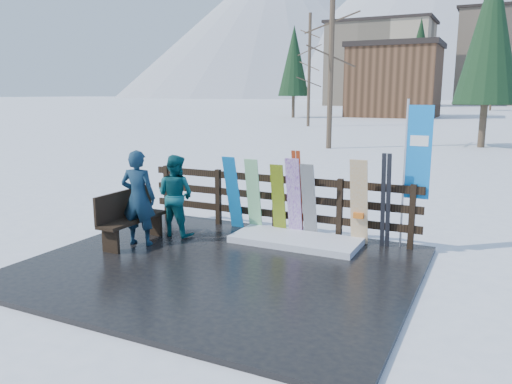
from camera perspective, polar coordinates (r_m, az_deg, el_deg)
The scene contains 18 objects.
ground at distance 8.11m, azimuth -4.17°, elevation -8.80°, with size 700.00×700.00×0.00m, color white.
deck at distance 8.10m, azimuth -4.17°, elevation -8.53°, with size 6.00×5.00×0.08m, color black.
fence at distance 9.80m, azimuth 2.24°, elevation -0.77°, with size 5.60×0.10×1.15m.
snow_patch at distance 9.16m, azimuth 4.53°, elevation -5.52°, with size 2.31×1.00×0.12m, color white.
bench at distance 9.33m, azimuth -14.24°, elevation -2.62°, with size 0.41×1.50×0.97m.
snowboard_0 at distance 9.95m, azimuth -2.64°, elevation -0.09°, with size 0.27×0.03×1.53m, color #1075BE.
snowboard_1 at distance 9.74m, azimuth -0.29°, elevation -0.40°, with size 0.27×0.03×1.48m, color white.
snowboard_2 at distance 9.53m, azimuth 2.57°, elevation -0.89°, with size 0.26×0.03×1.40m, color #BDDD11.
snowboard_3 at distance 9.40m, azimuth 4.35°, elevation -0.66°, with size 0.27×0.03×1.55m, color white.
snowboard_4 at distance 9.30m, azimuth 6.08°, elevation -1.08°, with size 0.26×0.03×1.47m, color black.
snowboard_5 at distance 9.02m, azimuth 11.68°, elevation -1.21°, with size 0.31×0.03×1.59m, color silver.
ski_pair_a at distance 9.43m, azimuth 4.78°, elevation -0.20°, with size 0.16×0.30×1.66m.
ski_pair_b at distance 8.98m, azimuth 14.60°, elevation -1.01°, with size 0.17×0.20×1.69m.
rental_flag at distance 8.98m, azimuth 17.73°, elevation 3.74°, with size 0.45×0.04×2.60m.
person_front at distance 9.14m, azimuth -13.29°, elevation -0.66°, with size 0.63×0.41×1.72m, color #193F4F.
person_back at distance 9.62m, azimuth -9.19°, elevation -0.39°, with size 0.76×0.59×1.56m, color #0F5157.
resort_buildings at distance 122.21m, azimuth 25.42°, elevation 13.46°, with size 73.00×87.60×22.60m.
mountains at distance 338.63m, azimuth 24.67°, elevation 18.29°, with size 520.00×260.00×120.00m.
Camera 1 is at (3.86, -6.57, 2.77)m, focal length 35.00 mm.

